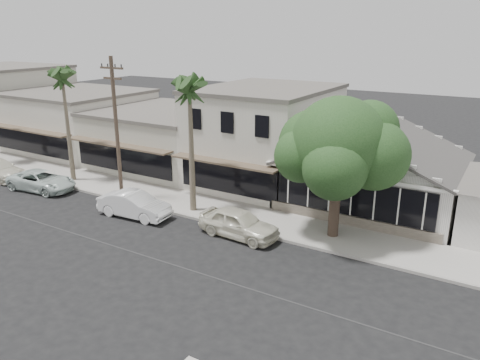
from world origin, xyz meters
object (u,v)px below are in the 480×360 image
Objects in this scene: car_0 at (239,223)px; car_1 at (134,205)px; utility_pole at (116,127)px; car_2 at (42,181)px; shade_tree at (339,146)px.

car_0 reaches higher than car_1.
utility_pole reaches higher than car_0.
utility_pole reaches higher than car_2.
shade_tree is (4.26, 2.64, 4.14)m from car_0.
utility_pole is 7.44m from car_2.
shade_tree reaches higher than car_2.
car_1 is at bearing -162.59° from shade_tree.
utility_pole is 10.23m from car_0.
utility_pole is at bearing 53.52° from car_1.
utility_pole is 2.02× the size of car_0.
car_0 is at bearing -148.19° from shade_tree.
utility_pole reaches higher than shade_tree.
car_1 is 8.75m from car_2.
shade_tree is at bearing -54.56° from car_0.
car_0 is at bearing -5.62° from utility_pole.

